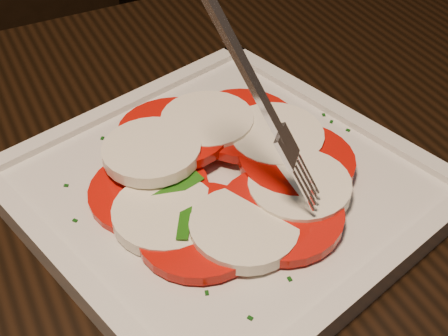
# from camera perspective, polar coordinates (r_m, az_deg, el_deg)

# --- Properties ---
(table) EXTENTS (1.29, 0.93, 0.75)m
(table) POSITION_cam_1_polar(r_m,az_deg,el_deg) (0.56, 9.10, -11.09)
(table) COLOR black
(table) RESTS_ON ground
(chair) EXTENTS (0.47, 0.47, 0.93)m
(chair) POSITION_cam_1_polar(r_m,az_deg,el_deg) (1.19, -16.19, 11.95)
(chair) COLOR black
(chair) RESTS_ON ground
(plate) EXTENTS (0.32, 0.32, 0.01)m
(plate) POSITION_cam_1_polar(r_m,az_deg,el_deg) (0.49, 0.00, -1.98)
(plate) COLOR silver
(plate) RESTS_ON table
(caprese_salad) EXTENTS (0.24, 0.22, 0.03)m
(caprese_salad) POSITION_cam_1_polar(r_m,az_deg,el_deg) (0.47, -0.01, -0.35)
(caprese_salad) COLOR #CB0904
(caprese_salad) RESTS_ON plate
(fork) EXTENTS (0.09, 0.10, 0.18)m
(fork) POSITION_cam_1_polar(r_m,az_deg,el_deg) (0.39, 0.87, 8.03)
(fork) COLOR white
(fork) RESTS_ON caprese_salad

